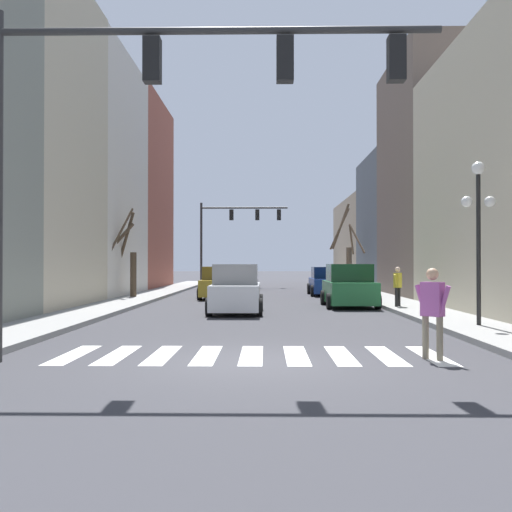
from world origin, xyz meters
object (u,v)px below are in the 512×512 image
at_px(car_parked_right_near, 349,287).
at_px(street_tree_right_mid, 348,253).
at_px(traffic_signal_near, 162,97).
at_px(pedestrian_on_left_sidewalk, 398,283).
at_px(car_parked_right_mid, 327,282).
at_px(street_tree_left_near, 128,258).
at_px(street_lamp_right_corner, 478,210).
at_px(car_parked_right_far, 236,290).
at_px(car_at_intersection, 220,283).
at_px(car_parked_left_mid, 243,279).
at_px(pedestrian_waiting_at_curb, 432,305).
at_px(traffic_signal_far, 233,224).

distance_m(car_parked_right_near, street_tree_right_mid, 16.41).
relative_size(traffic_signal_near, pedestrian_on_left_sidewalk, 5.40).
xyz_separation_m(car_parked_right_near, car_parked_right_mid, (0.02, 9.05, -0.07)).
relative_size(street_tree_right_mid, street_tree_left_near, 1.30).
distance_m(street_lamp_right_corner, car_parked_right_near, 9.37).
xyz_separation_m(car_parked_right_far, car_at_intersection, (-1.29, 9.23, -0.06)).
relative_size(traffic_signal_near, car_parked_left_mid, 1.72).
bearing_deg(pedestrian_waiting_at_curb, pedestrian_on_left_sidewalk, 125.79).
height_order(traffic_signal_near, street_tree_right_mid, traffic_signal_near).
relative_size(pedestrian_waiting_at_curb, street_tree_right_mid, 0.30).
distance_m(traffic_signal_far, car_at_intersection, 15.73).
bearing_deg(pedestrian_waiting_at_curb, street_tree_left_near, 163.86).
relative_size(car_at_intersection, pedestrian_on_left_sidewalk, 3.05).
height_order(car_parked_right_near, street_tree_right_mid, street_tree_right_mid).
relative_size(car_parked_right_far, car_parked_right_mid, 0.99).
height_order(traffic_signal_far, street_lamp_right_corner, traffic_signal_far).
distance_m(traffic_signal_near, car_parked_right_far, 11.79).
bearing_deg(traffic_signal_far, pedestrian_on_left_sidewalk, -71.39).
relative_size(car_parked_left_mid, pedestrian_waiting_at_curb, 2.78).
bearing_deg(car_parked_left_mid, street_lamp_right_corner, 16.35).
bearing_deg(car_parked_left_mid, traffic_signal_near, -0.60).
relative_size(car_at_intersection, street_tree_right_mid, 0.81).
relative_size(pedestrian_on_left_sidewalk, street_tree_left_near, 0.35).
bearing_deg(street_tree_left_near, car_parked_right_mid, 22.30).
height_order(traffic_signal_far, car_at_intersection, traffic_signal_far).
bearing_deg(street_tree_right_mid, car_parked_right_near, -97.57).
height_order(pedestrian_on_left_sidewalk, street_tree_right_mid, street_tree_right_mid).
bearing_deg(traffic_signal_near, car_parked_right_far, 85.61).
bearing_deg(pedestrian_on_left_sidewalk, car_parked_right_far, 138.82).
xyz_separation_m(car_parked_left_mid, pedestrian_waiting_at_curb, (4.83, -30.52, 0.29)).
distance_m(car_parked_right_far, pedestrian_waiting_at_curb, 11.43).
bearing_deg(street_tree_right_mid, car_at_intersection, -128.58).
xyz_separation_m(pedestrian_waiting_at_curb, street_tree_left_near, (-10.14, 18.49, 1.04)).
bearing_deg(car_parked_right_mid, car_parked_right_near, 179.88).
xyz_separation_m(street_lamp_right_corner, car_parked_right_mid, (-2.33, 17.77, -2.57)).
distance_m(car_parked_right_near, pedestrian_waiting_at_curb, 13.73).
bearing_deg(traffic_signal_near, street_tree_left_near, 104.78).
bearing_deg(car_parked_right_mid, street_tree_right_mid, -16.64).
bearing_deg(traffic_signal_near, car_parked_right_mid, 76.71).
height_order(car_parked_right_mid, pedestrian_on_left_sidewalk, pedestrian_on_left_sidewalk).
relative_size(car_parked_right_near, pedestrian_on_left_sidewalk, 2.64).
xyz_separation_m(car_parked_right_mid, street_tree_right_mid, (2.13, 7.13, 1.75)).
xyz_separation_m(traffic_signal_far, car_parked_right_mid, (6.10, -12.22, -4.10)).
height_order(car_parked_right_near, pedestrian_on_left_sidewalk, car_parked_right_near).
bearing_deg(pedestrian_on_left_sidewalk, car_at_intersection, 80.22).
height_order(car_parked_right_far, car_parked_right_near, same).
bearing_deg(street_tree_left_near, car_parked_right_far, -53.56).
relative_size(street_lamp_right_corner, car_parked_left_mid, 0.92).
distance_m(car_parked_right_mid, pedestrian_on_left_sidewalk, 10.91).
distance_m(traffic_signal_near, pedestrian_waiting_at_curb, 6.49).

